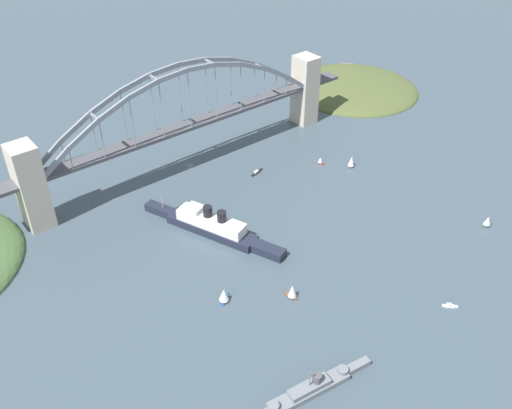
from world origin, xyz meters
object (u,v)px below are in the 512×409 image
at_px(ocean_liner, 212,225).
at_px(small_boat_1, 224,295).
at_px(small_boat_5, 292,291).
at_px(small_boat_3, 320,160).
at_px(small_boat_0, 488,221).
at_px(small_boat_2, 257,172).
at_px(small_boat_6, 450,306).
at_px(naval_cruiser, 310,389).
at_px(small_boat_4, 351,161).
at_px(seaplane_taxiing_near_bridge, 157,138).
at_px(harbor_arch_bridge, 187,128).

bearing_deg(ocean_liner, small_boat_1, 61.09).
bearing_deg(small_boat_5, ocean_liner, -88.90).
bearing_deg(small_boat_3, ocean_liner, 9.10).
relative_size(ocean_liner, small_boat_1, 10.03).
xyz_separation_m(small_boat_0, small_boat_2, (76.18, -142.96, -3.08)).
height_order(small_boat_0, small_boat_2, small_boat_0).
bearing_deg(small_boat_6, ocean_liner, -64.59).
bearing_deg(ocean_liner, small_boat_0, 143.59).
bearing_deg(small_boat_6, small_boat_1, -40.72).
xyz_separation_m(naval_cruiser, small_boat_5, (-34.91, -51.60, 2.09)).
distance_m(small_boat_1, small_boat_4, 166.01).
bearing_deg(ocean_liner, seaplane_taxiing_near_bridge, -105.05).
xyz_separation_m(ocean_liner, small_boat_4, (-127.46, -0.11, -0.98)).
xyz_separation_m(ocean_liner, small_boat_6, (-63.57, 133.81, -4.98)).
bearing_deg(small_boat_3, small_boat_4, 129.18).
bearing_deg(small_boat_3, seaplane_taxiing_near_bridge, -53.97).
relative_size(seaplane_taxiing_near_bridge, small_boat_3, 1.40).
relative_size(seaplane_taxiing_near_bridge, small_boat_0, 1.04).
height_order(seaplane_taxiing_near_bridge, small_boat_3, small_boat_3).
distance_m(naval_cruiser, small_boat_0, 177.54).
height_order(ocean_liner, small_boat_6, ocean_liner).
distance_m(ocean_liner, small_boat_3, 114.30).
distance_m(ocean_liner, naval_cruiser, 130.80).
bearing_deg(ocean_liner, harbor_arch_bridge, -113.73).
relative_size(ocean_liner, small_boat_2, 7.88).
bearing_deg(small_boat_6, small_boat_5, -43.53).
xyz_separation_m(small_boat_3, small_boat_5, (111.38, 92.88, 1.98)).
bearing_deg(small_boat_6, small_boat_0, -160.22).
height_order(ocean_liner, naval_cruiser, ocean_liner).
height_order(ocean_liner, small_boat_2, ocean_liner).
relative_size(harbor_arch_bridge, small_boat_3, 48.59).
relative_size(seaplane_taxiing_near_bridge, small_boat_6, 1.24).
bearing_deg(ocean_liner, naval_cruiser, 75.17).
relative_size(small_boat_1, small_boat_4, 0.96).
height_order(naval_cruiser, small_boat_2, naval_cruiser).
xyz_separation_m(small_boat_1, small_boat_3, (-142.43, -71.70, -1.81)).
relative_size(small_boat_1, small_boat_3, 1.63).
bearing_deg(small_boat_5, small_boat_3, -140.17).
distance_m(harbor_arch_bridge, small_boat_2, 60.22).
xyz_separation_m(small_boat_2, small_boat_6, (3.06, 171.46, 0.03)).
bearing_deg(small_boat_1, harbor_arch_bridge, -115.90).
height_order(ocean_liner, small_boat_3, ocean_liner).
distance_m(small_boat_1, small_boat_6, 123.00).
height_order(harbor_arch_bridge, small_boat_2, harbor_arch_bridge).
relative_size(small_boat_2, small_boat_3, 2.08).
distance_m(small_boat_4, small_boat_5, 146.61).
bearing_deg(small_boat_2, small_boat_6, 88.98).
relative_size(small_boat_2, small_boat_6, 1.85).
distance_m(small_boat_1, small_boat_3, 159.47).
xyz_separation_m(seaplane_taxiing_near_bridge, small_boat_2, (-32.62, 88.81, -1.35)).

